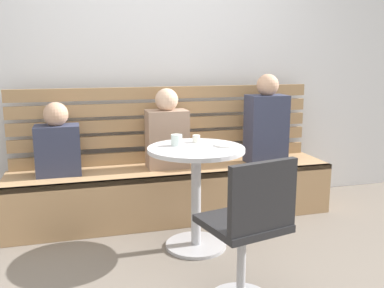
{
  "coord_description": "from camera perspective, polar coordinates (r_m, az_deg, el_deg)",
  "views": [
    {
      "loc": [
        -0.78,
        -2.18,
        1.35
      ],
      "look_at": [
        0.01,
        0.66,
        0.75
      ],
      "focal_mm": 39.77,
      "sensor_mm": 36.0,
      "label": 1
    }
  ],
  "objects": [
    {
      "name": "booth_bench",
      "position": [
        3.65,
        -2.44,
        -6.52
      ],
      "size": [
        2.7,
        0.52,
        0.44
      ],
      "color": "tan",
      "rests_on": "ground"
    },
    {
      "name": "cup_espresso_small",
      "position": [
        3.11,
        0.58,
        0.72
      ],
      "size": [
        0.06,
        0.06,
        0.05
      ],
      "primitive_type": "cylinder",
      "color": "silver",
      "rests_on": "cafe_table"
    },
    {
      "name": "plate_small",
      "position": [
        3.01,
        4.6,
        -0.13
      ],
      "size": [
        0.17,
        0.17,
        0.01
      ],
      "primitive_type": "cylinder",
      "color": "white",
      "rests_on": "cafe_table"
    },
    {
      "name": "booth_backrest",
      "position": [
        3.75,
        -3.35,
        2.7
      ],
      "size": [
        2.65,
        0.04,
        0.66
      ],
      "color": "#A68157",
      "rests_on": "booth_bench"
    },
    {
      "name": "cafe_table",
      "position": [
        3.0,
        0.55,
        -4.57
      ],
      "size": [
        0.68,
        0.68,
        0.74
      ],
      "color": "#ADADB2",
      "rests_on": "ground"
    },
    {
      "name": "ground",
      "position": [
        2.68,
        3.76,
        -18.77
      ],
      "size": [
        8.0,
        8.0,
        0.0
      ],
      "primitive_type": "plane",
      "color": "#70665B"
    },
    {
      "name": "person_adult",
      "position": [
        3.76,
        9.93,
        2.75
      ],
      "size": [
        0.34,
        0.22,
        0.77
      ],
      "color": "#333851",
      "rests_on": "booth_bench"
    },
    {
      "name": "person_child_left",
      "position": [
        3.49,
        -17.58,
        0.07
      ],
      "size": [
        0.34,
        0.22,
        0.58
      ],
      "color": "#333851",
      "rests_on": "booth_bench"
    },
    {
      "name": "person_child_middle",
      "position": [
        3.55,
        -3.38,
        1.5
      ],
      "size": [
        0.34,
        0.22,
        0.66
      ],
      "color": "#9E7F6B",
      "rests_on": "booth_bench"
    },
    {
      "name": "back_wall",
      "position": [
        3.9,
        -4.11,
        12.96
      ],
      "size": [
        5.2,
        0.1,
        2.9
      ],
      "primitive_type": "cube",
      "color": "silver",
      "rests_on": "ground"
    },
    {
      "name": "white_chair",
      "position": [
        2.32,
        7.69,
        -11.1
      ],
      "size": [
        0.48,
        0.48,
        0.85
      ],
      "color": "#ADADB2",
      "rests_on": "ground"
    },
    {
      "name": "cup_glass_short",
      "position": [
        3.0,
        -2.08,
        0.54
      ],
      "size": [
        0.08,
        0.08,
        0.08
      ],
      "primitive_type": "cylinder",
      "color": "silver",
      "rests_on": "cafe_table"
    }
  ]
}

